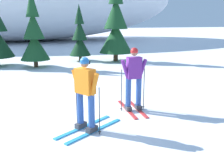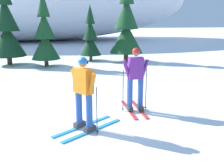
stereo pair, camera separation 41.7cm
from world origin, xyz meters
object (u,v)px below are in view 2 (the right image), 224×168
(pine_tree_far_left, at_px, (6,27))
(pine_tree_far_right, at_px, (126,25))
(pine_tree_center_left, at_px, (45,35))
(pine_tree_center_right, at_px, (90,37))
(skier_purple_jacket, at_px, (135,79))
(skier_orange_jacket, at_px, (84,93))

(pine_tree_far_left, xyz_separation_m, pine_tree_far_right, (6.70, 0.12, 0.07))
(pine_tree_center_left, relative_size, pine_tree_center_right, 1.18)
(skier_purple_jacket, height_order, pine_tree_far_left, pine_tree_far_left)
(skier_purple_jacket, xyz_separation_m, pine_tree_center_right, (-0.36, 9.17, 0.47))
(pine_tree_far_right, bearing_deg, skier_orange_jacket, -108.41)
(skier_purple_jacket, height_order, pine_tree_far_right, pine_tree_far_right)
(skier_orange_jacket, xyz_separation_m, pine_tree_far_left, (-3.50, 9.51, 1.15))
(pine_tree_center_right, distance_m, pine_tree_far_right, 2.28)
(skier_orange_jacket, height_order, pine_tree_far_right, pine_tree_far_right)
(pine_tree_far_left, relative_size, pine_tree_center_right, 1.47)
(pine_tree_center_left, bearing_deg, pine_tree_far_right, 11.32)
(skier_purple_jacket, xyz_separation_m, pine_tree_center_left, (-2.92, 7.66, 0.73))
(skier_orange_jacket, relative_size, pine_tree_center_right, 0.51)
(pine_tree_far_left, height_order, pine_tree_far_right, pine_tree_far_right)
(skier_orange_jacket, xyz_separation_m, pine_tree_center_right, (1.12, 10.21, 0.49))
(pine_tree_far_left, height_order, pine_tree_center_left, pine_tree_far_left)
(skier_orange_jacket, bearing_deg, pine_tree_center_left, 99.40)
(pine_tree_center_right, bearing_deg, pine_tree_far_left, -171.33)
(pine_tree_far_left, distance_m, pine_tree_center_left, 2.25)
(pine_tree_center_left, bearing_deg, skier_orange_jacket, -80.60)
(pine_tree_center_left, bearing_deg, skier_purple_jacket, -69.10)
(skier_purple_jacket, height_order, skier_orange_jacket, skier_purple_jacket)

